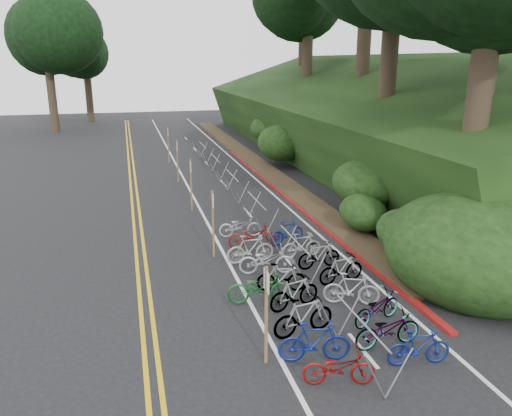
# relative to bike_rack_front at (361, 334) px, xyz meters

# --- Properties ---
(ground) EXTENTS (120.00, 120.00, 0.00)m
(ground) POSITION_rel_bike_rack_front_xyz_m (-2.72, 2.57, -0.85)
(ground) COLOR black
(ground) RESTS_ON ground
(road_markings) EXTENTS (7.47, 80.00, 0.01)m
(road_markings) POSITION_rel_bike_rack_front_xyz_m (-2.09, 12.66, -0.84)
(road_markings) COLOR gold
(road_markings) RESTS_ON ground
(red_curb) EXTENTS (0.25, 28.00, 0.10)m
(red_curb) POSITION_rel_bike_rack_front_xyz_m (2.98, 14.57, -0.80)
(red_curb) COLOR maroon
(red_curb) RESTS_ON ground
(embankment) EXTENTS (14.30, 48.14, 9.11)m
(embankment) POSITION_rel_bike_rack_front_xyz_m (10.24, 21.60, 1.72)
(embankment) COLOR black
(embankment) RESTS_ON ground
(bike_rack_front) EXTENTS (1.15, 2.69, 1.18)m
(bike_rack_front) POSITION_rel_bike_rack_front_xyz_m (0.00, 0.00, 0.00)
(bike_rack_front) COLOR gray
(bike_rack_front) RESTS_ON ground
(bike_racks_rest) EXTENTS (1.14, 23.00, 1.17)m
(bike_racks_rest) POSITION_rel_bike_rack_front_xyz_m (0.28, 15.57, 0.01)
(bike_racks_rest) COLOR gray
(bike_racks_rest) RESTS_ON ground
(signpost_near) EXTENTS (0.08, 0.40, 2.46)m
(signpost_near) POSITION_rel_bike_rack_front_xyz_m (-2.08, 0.68, 0.56)
(signpost_near) COLOR brown
(signpost_near) RESTS_ON ground
(signposts_rest) EXTENTS (0.08, 18.40, 2.50)m
(signposts_rest) POSITION_rel_bike_rack_front_xyz_m (-2.12, 16.57, 0.58)
(signposts_rest) COLOR brown
(signposts_rest) RESTS_ON ground
(bike_front) EXTENTS (0.93, 1.98, 1.00)m
(bike_front) POSITION_rel_bike_rack_front_xyz_m (-1.44, 3.65, -0.35)
(bike_front) COLOR #144C1E
(bike_front) RESTS_ON ground
(bike_valet) EXTENTS (3.29, 11.69, 1.06)m
(bike_valet) POSITION_rel_bike_rack_front_xyz_m (0.08, 4.09, -0.36)
(bike_valet) COLOR maroon
(bike_valet) RESTS_ON ground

